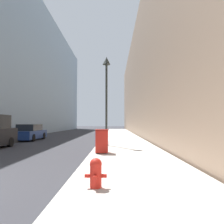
{
  "coord_description": "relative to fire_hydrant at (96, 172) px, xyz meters",
  "views": [
    {
      "loc": [
        5.28,
        -4.33,
        1.62
      ],
      "look_at": [
        5.04,
        17.66,
        2.71
      ],
      "focal_mm": 35.0,
      "sensor_mm": 36.0,
      "label": 1
    }
  ],
  "objects": [
    {
      "name": "building_right_stone",
      "position": [
        9.19,
        25.26,
        6.9
      ],
      "size": [
        12.0,
        60.0,
        14.78
      ],
      "color": "#9E7F66",
      "rests_on": "ground"
    },
    {
      "name": "fire_hydrant",
      "position": [
        0.0,
        0.0,
        0.0
      ],
      "size": [
        0.51,
        0.39,
        0.67
      ],
      "color": "red",
      "rests_on": "sidewalk_right"
    },
    {
      "name": "lamppost",
      "position": [
        -0.1,
        9.38,
        3.75
      ],
      "size": [
        0.52,
        0.52,
        5.91
      ],
      "color": "#2D332D",
      "rests_on": "sidewalk_right"
    },
    {
      "name": "trash_bin",
      "position": [
        -0.19,
        5.76,
        0.24
      ],
      "size": [
        0.61,
        0.67,
        1.16
      ],
      "color": "red",
      "rests_on": "sidewalk_right"
    },
    {
      "name": "sidewalk_right",
      "position": [
        1.16,
        17.26,
        -0.42
      ],
      "size": [
        3.87,
        60.0,
        0.14
      ],
      "color": "#B7B2A8",
      "rests_on": "ground"
    },
    {
      "name": "parked_sedan_near",
      "position": [
        -7.5,
        15.3,
        0.2
      ],
      "size": [
        1.9,
        4.67,
        1.48
      ],
      "color": "navy",
      "rests_on": "ground"
    }
  ]
}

